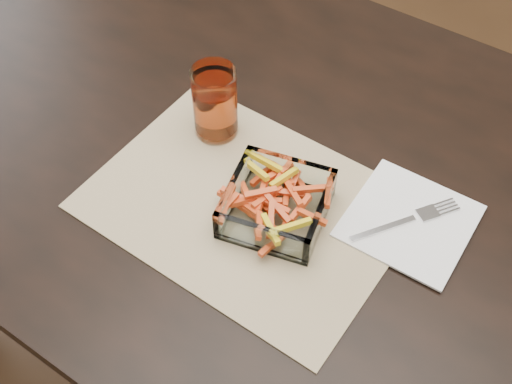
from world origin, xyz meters
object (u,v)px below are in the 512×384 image
tumbler (215,105)px  dining_table (306,206)px  fork (408,220)px  glass_bowl (276,206)px

tumbler → dining_table: bearing=3.8°
tumbler → fork: size_ratio=0.80×
dining_table → glass_bowl: bearing=-87.7°
dining_table → tumbler: size_ratio=12.97×
dining_table → tumbler: bearing=-176.2°
glass_bowl → tumbler: (-0.17, 0.09, 0.03)m
tumbler → fork: (0.34, 0.01, -0.05)m
tumbler → fork: tumbler is taller
tumbler → glass_bowl: bearing=-27.3°
fork → glass_bowl: bearing=-115.6°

